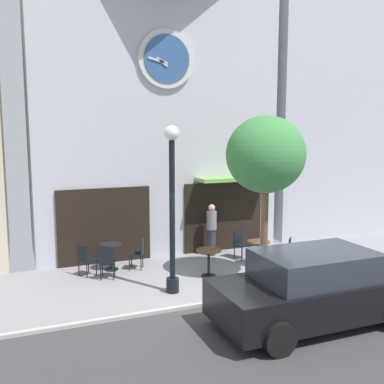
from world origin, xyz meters
TOP-DOWN VIEW (x-y plane):
  - ground_plane at (0.00, -0.60)m, footprint 24.42×9.76m
  - clock_building at (-0.17, 5.70)m, footprint 8.02×4.26m
  - neighbor_building_right at (7.29, 5.83)m, footprint 6.15×3.12m
  - street_lamp at (-1.11, 1.11)m, footprint 0.36×0.36m
  - street_tree at (1.49, 1.08)m, footprint 2.14×1.93m
  - cafe_table_rightmost at (-2.16, 3.46)m, footprint 0.63×0.63m
  - cafe_table_near_door at (0.22, 1.87)m, footprint 0.70×0.70m
  - cafe_table_center at (2.02, 2.25)m, footprint 0.69×0.69m
  - cafe_chair_curbside at (2.66, 1.72)m, footprint 0.56×0.56m
  - cafe_chair_facing_wall at (-2.43, 2.68)m, footprint 0.50×0.50m
  - cafe_chair_under_awning at (-2.94, 3.18)m, footprint 0.55×0.55m
  - cafe_chair_facing_street at (1.87, 3.09)m, footprint 0.49×0.49m
  - cafe_chair_near_lamp at (-1.39, 3.24)m, footprint 0.53×0.53m
  - pedestrian_grey at (1.17, 3.76)m, footprint 0.43×0.43m
  - parked_car_black at (1.02, -1.69)m, footprint 4.31×2.05m

SIDE VIEW (x-z plane):
  - ground_plane at x=0.00m, z-range -0.09..0.04m
  - cafe_table_center at x=2.02m, z-range 0.15..0.88m
  - cafe_table_rightmost at x=-2.16m, z-range 0.13..0.90m
  - cafe_chair_curbside at x=2.66m, z-range 0.08..0.98m
  - cafe_chair_facing_wall at x=-2.43m, z-range 0.08..0.98m
  - cafe_chair_under_awning at x=-2.94m, z-range 0.08..0.98m
  - cafe_chair_facing_street at x=1.87m, z-range 0.08..0.98m
  - cafe_chair_near_lamp at x=-1.39m, z-range 0.08..0.98m
  - cafe_table_near_door at x=0.22m, z-range 0.16..0.92m
  - parked_car_black at x=1.02m, z-range -0.01..1.54m
  - pedestrian_grey at x=1.17m, z-range 0.03..1.70m
  - street_lamp at x=-1.11m, z-range 0.03..4.17m
  - street_tree at x=1.49m, z-range 1.16..5.57m
  - clock_building at x=-0.17m, z-range 0.17..10.72m
  - neighbor_building_right at x=7.29m, z-range 0.00..14.64m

